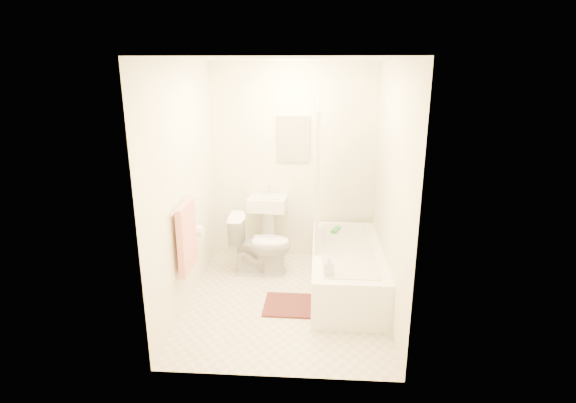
# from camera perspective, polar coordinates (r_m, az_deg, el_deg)

# --- Properties ---
(floor) EXTENTS (2.40, 2.40, 0.00)m
(floor) POSITION_cam_1_polar(r_m,az_deg,el_deg) (4.78, -0.21, -12.43)
(floor) COLOR beige
(floor) RESTS_ON ground
(ceiling) EXTENTS (2.40, 2.40, 0.00)m
(ceiling) POSITION_cam_1_polar(r_m,az_deg,el_deg) (4.17, -0.24, 17.69)
(ceiling) COLOR white
(ceiling) RESTS_ON ground
(wall_back) EXTENTS (2.00, 0.02, 2.40)m
(wall_back) POSITION_cam_1_polar(r_m,az_deg,el_deg) (5.49, 0.67, 4.87)
(wall_back) COLOR beige
(wall_back) RESTS_ON ground
(wall_left) EXTENTS (0.02, 2.40, 2.40)m
(wall_left) POSITION_cam_1_polar(r_m,az_deg,el_deg) (4.50, -13.02, 1.76)
(wall_left) COLOR beige
(wall_left) RESTS_ON ground
(wall_right) EXTENTS (0.02, 2.40, 2.40)m
(wall_right) POSITION_cam_1_polar(r_m,az_deg,el_deg) (4.37, 12.97, 1.31)
(wall_right) COLOR beige
(wall_right) RESTS_ON ground
(mirror) EXTENTS (0.40, 0.03, 0.55)m
(mirror) POSITION_cam_1_polar(r_m,az_deg,el_deg) (5.41, 0.67, 7.94)
(mirror) COLOR white
(mirror) RESTS_ON wall_back
(curtain_rod) EXTENTS (0.03, 1.70, 0.03)m
(curtain_rod) POSITION_cam_1_polar(r_m,az_deg,el_deg) (4.27, 3.97, 12.26)
(curtain_rod) COLOR silver
(curtain_rod) RESTS_ON wall_back
(shower_curtain) EXTENTS (0.04, 0.80, 1.55)m
(shower_curtain) POSITION_cam_1_polar(r_m,az_deg,el_deg) (4.79, 3.79, 3.31)
(shower_curtain) COLOR silver
(shower_curtain) RESTS_ON curtain_rod
(towel_bar) EXTENTS (0.02, 0.60, 0.02)m
(towel_bar) POSITION_cam_1_polar(r_m,az_deg,el_deg) (4.29, -13.36, -0.40)
(towel_bar) COLOR silver
(towel_bar) RESTS_ON wall_left
(towel) EXTENTS (0.06, 0.45, 0.66)m
(towel) POSITION_cam_1_polar(r_m,az_deg,el_deg) (4.38, -12.70, -4.41)
(towel) COLOR #CC7266
(towel) RESTS_ON towel_bar
(toilet_paper) EXTENTS (0.11, 0.12, 0.12)m
(toilet_paper) POSITION_cam_1_polar(r_m,az_deg,el_deg) (4.74, -11.41, -3.71)
(toilet_paper) COLOR white
(toilet_paper) RESTS_ON wall_left
(toilet) EXTENTS (0.72, 0.42, 0.70)m
(toilet) POSITION_cam_1_polar(r_m,az_deg,el_deg) (5.25, -3.54, -5.47)
(toilet) COLOR white
(toilet) RESTS_ON floor
(sink) EXTENTS (0.47, 0.39, 0.89)m
(sink) POSITION_cam_1_polar(r_m,az_deg,el_deg) (5.59, -2.52, -3.00)
(sink) COLOR white
(sink) RESTS_ON floor
(bathtub) EXTENTS (0.74, 1.69, 0.47)m
(bathtub) POSITION_cam_1_polar(r_m,az_deg,el_deg) (4.94, 7.44, -8.47)
(bathtub) COLOR white
(bathtub) RESTS_ON floor
(bath_mat) EXTENTS (0.64, 0.48, 0.02)m
(bath_mat) POSITION_cam_1_polar(r_m,az_deg,el_deg) (4.67, 0.95, -13.04)
(bath_mat) COLOR #4F2C1C
(bath_mat) RESTS_ON floor
(soap_bottle) EXTENTS (0.10, 0.10, 0.19)m
(soap_bottle) POSITION_cam_1_polar(r_m,az_deg,el_deg) (4.20, 5.20, -8.13)
(soap_bottle) COLOR white
(soap_bottle) RESTS_ON bathtub
(scrub_brush) EXTENTS (0.13, 0.21, 0.04)m
(scrub_brush) POSITION_cam_1_polar(r_m,az_deg,el_deg) (5.30, 6.13, -3.60)
(scrub_brush) COLOR green
(scrub_brush) RESTS_ON bathtub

